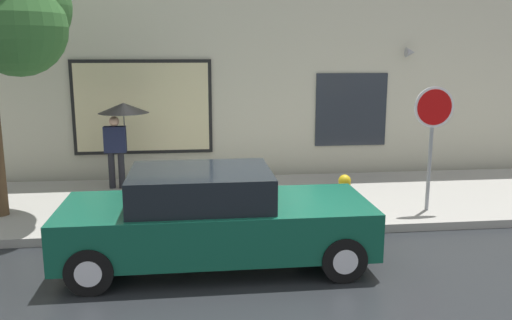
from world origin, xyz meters
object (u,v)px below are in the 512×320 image
at_px(fire_hydrant, 344,195).
at_px(parked_car, 214,218).
at_px(stop_sign, 433,124).
at_px(pedestrian_with_umbrella, 121,119).

bearing_deg(fire_hydrant, parked_car, -146.02).
distance_m(fire_hydrant, stop_sign, 2.11).
xyz_separation_m(pedestrian_with_umbrella, stop_sign, (5.95, -2.43, 0.12)).
bearing_deg(fire_hydrant, pedestrian_with_umbrella, 149.43).
height_order(parked_car, pedestrian_with_umbrella, pedestrian_with_umbrella).
relative_size(parked_car, stop_sign, 1.91).
xyz_separation_m(fire_hydrant, stop_sign, (1.67, 0.10, 1.29)).
distance_m(parked_car, stop_sign, 4.63).
height_order(parked_car, fire_hydrant, parked_car).
bearing_deg(pedestrian_with_umbrella, parked_car, -66.61).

